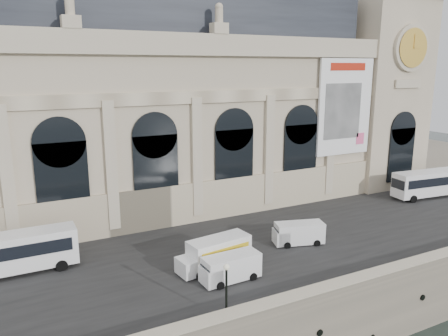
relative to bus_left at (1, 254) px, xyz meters
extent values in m
cube|color=gray|center=(20.22, 18.06, -5.13)|extent=(160.00, 70.00, 6.00)
cube|color=#2D2D2D|center=(20.22, -2.94, -2.10)|extent=(160.00, 24.00, 0.06)
cube|color=gray|center=(20.22, -16.34, -1.58)|extent=(160.00, 1.20, 1.10)
cube|color=#C0B89B|center=(20.22, -16.34, -0.98)|extent=(160.00, 1.40, 0.12)
cube|color=beige|center=(14.22, 14.06, 8.87)|extent=(68.00, 18.00, 22.00)
cube|color=#C0B89B|center=(14.22, 4.91, 0.37)|extent=(68.60, 0.40, 5.00)
cube|color=#C0B89B|center=(14.22, 4.76, 18.67)|extent=(69.00, 0.80, 2.40)
cube|color=#C0B89B|center=(14.22, 4.91, 12.87)|extent=(68.00, 0.30, 1.40)
cube|color=#282D35|center=(14.22, 14.06, 22.87)|extent=(64.00, 15.00, 6.00)
cube|color=#C0B89B|center=(1.22, 4.81, 5.87)|extent=(1.20, 0.50, 14.00)
cube|color=black|center=(6.22, 4.88, 4.37)|extent=(5.20, 0.25, 9.00)
cylinder|color=black|center=(6.22, 4.88, 8.87)|extent=(5.20, 0.25, 5.20)
cube|color=#C0B89B|center=(11.22, 4.81, 5.87)|extent=(1.20, 0.50, 14.00)
cube|color=black|center=(16.22, 4.88, 4.37)|extent=(5.20, 0.25, 9.00)
cylinder|color=black|center=(16.22, 4.88, 8.87)|extent=(5.20, 0.25, 5.20)
cube|color=#C0B89B|center=(21.22, 4.81, 5.87)|extent=(1.20, 0.50, 14.00)
cube|color=black|center=(26.22, 4.88, 4.37)|extent=(5.20, 0.25, 9.00)
cylinder|color=black|center=(26.22, 4.88, 8.87)|extent=(5.20, 0.25, 5.20)
cube|color=#C0B89B|center=(31.22, 4.81, 5.87)|extent=(1.20, 0.50, 14.00)
cube|color=black|center=(36.22, 4.88, 4.37)|extent=(5.20, 0.25, 9.00)
cylinder|color=black|center=(36.22, 4.88, 8.87)|extent=(5.20, 0.25, 5.20)
cube|color=#C0B89B|center=(41.22, 4.81, 5.87)|extent=(1.20, 0.50, 14.00)
cube|color=white|center=(43.22, 4.61, 10.87)|extent=(9.00, 0.35, 13.00)
cube|color=#A81C0B|center=(43.22, 4.41, 16.27)|extent=(6.00, 0.06, 1.00)
cube|color=gray|center=(42.72, 4.41, 10.37)|extent=(6.20, 0.06, 7.50)
cube|color=#E55085|center=(46.22, 4.41, 6.37)|extent=(1.40, 0.06, 1.60)
cube|color=beige|center=(54.22, 11.06, 12.87)|extent=(12.00, 14.00, 30.00)
cylinder|color=#C0B89B|center=(54.22, 3.81, 18.87)|extent=(6.60, 0.50, 6.60)
cylinder|color=black|center=(54.22, 3.51, 18.87)|extent=(5.40, 0.15, 5.40)
cylinder|color=#F2BC47|center=(54.22, 3.44, 18.87)|extent=(5.50, 0.06, 5.50)
cube|color=#F2BC47|center=(54.22, 3.36, 19.77)|extent=(0.14, 0.05, 2.00)
cube|color=#F2BC47|center=(54.82, 3.36, 18.87)|extent=(1.40, 0.05, 0.14)
cube|color=black|center=(54.22, 3.91, 3.37)|extent=(5.00, 0.25, 8.00)
cube|color=white|center=(0.01, 0.00, 0.01)|extent=(12.85, 2.69, 3.32)
cube|color=black|center=(0.01, -1.38, 0.44)|extent=(11.78, 0.09, 1.18)
cube|color=black|center=(0.01, 1.38, 0.44)|extent=(11.78, 0.09, 1.18)
cylinder|color=black|center=(4.83, -1.34, -1.60)|extent=(1.07, 0.32, 1.07)
cylinder|color=black|center=(4.83, 1.34, -1.60)|extent=(1.07, 0.32, 1.07)
cube|color=white|center=(55.89, -0.89, 0.06)|extent=(13.37, 4.16, 3.40)
cube|color=black|center=(49.33, -0.17, 0.39)|extent=(0.36, 2.51, 1.32)
cube|color=black|center=(55.74, -2.29, 0.50)|extent=(11.99, 1.40, 1.21)
cube|color=black|center=(56.05, 0.51, 0.50)|extent=(11.99, 1.40, 1.21)
cylinder|color=black|center=(50.84, -1.71, -1.58)|extent=(1.13, 0.45, 1.10)
cylinder|color=black|center=(51.14, 1.01, -1.58)|extent=(1.13, 0.45, 1.10)
cube|color=white|center=(17.89, -10.01, -0.85)|extent=(5.21, 2.19, 2.19)
cube|color=white|center=(15.83, -10.08, -1.18)|extent=(1.51, 2.05, 1.52)
cube|color=black|center=(15.30, -10.10, -0.65)|extent=(0.12, 1.72, 0.76)
cylinder|color=black|center=(16.28, -11.06, -1.77)|extent=(0.73, 0.26, 0.72)
cylinder|color=black|center=(16.21, -9.07, -1.77)|extent=(0.73, 0.26, 0.72)
cylinder|color=black|center=(19.57, -10.94, -1.77)|extent=(0.73, 0.26, 0.72)
cylinder|color=black|center=(19.50, -8.95, -1.77)|extent=(0.73, 0.26, 0.72)
cube|color=white|center=(28.13, -6.13, -0.86)|extent=(5.43, 3.34, 2.16)
cube|color=white|center=(26.18, -5.54, -1.19)|extent=(1.93, 2.30, 1.50)
cube|color=black|center=(25.68, -5.39, -0.67)|extent=(0.54, 1.64, 0.75)
cylinder|color=black|center=(26.29, -6.61, -1.77)|extent=(0.75, 0.43, 0.71)
cylinder|color=black|center=(26.85, -4.72, -1.77)|extent=(0.75, 0.43, 0.71)
cylinder|color=black|center=(29.40, -7.54, -1.77)|extent=(0.75, 0.43, 0.71)
cylinder|color=black|center=(29.97, -5.64, -1.77)|extent=(0.75, 0.43, 0.71)
cube|color=white|center=(18.11, -7.14, -0.59)|extent=(6.21, 3.05, 2.68)
cube|color=gold|center=(18.26, -8.30, -0.59)|extent=(5.13, 0.74, 1.59)
cube|color=#A81C0B|center=(18.26, -8.30, -0.59)|extent=(2.96, 0.43, 0.60)
cube|color=white|center=(14.76, -7.58, -1.19)|extent=(1.86, 2.38, 1.49)
cylinder|color=black|center=(15.50, -8.64, -1.73)|extent=(0.82, 0.38, 0.79)
cylinder|color=black|center=(15.20, -6.37, -1.73)|extent=(0.82, 0.38, 0.79)
cylinder|color=black|center=(20.43, -7.98, -1.73)|extent=(0.82, 0.38, 0.79)
cylinder|color=black|center=(20.13, -5.72, -1.73)|extent=(0.82, 0.38, 0.79)
cylinder|color=black|center=(14.62, -15.33, -1.92)|extent=(0.46, 0.46, 0.42)
cylinder|color=black|center=(14.62, -15.33, -0.04)|extent=(0.17, 0.17, 4.18)
sphere|color=beige|center=(14.62, -15.33, 2.15)|extent=(0.46, 0.46, 0.46)
camera|label=1|loc=(1.20, -41.08, 16.23)|focal=35.00mm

